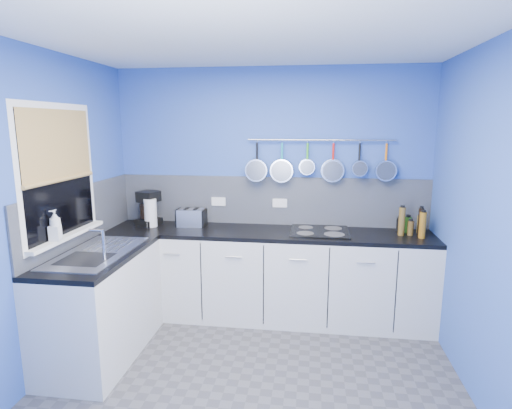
% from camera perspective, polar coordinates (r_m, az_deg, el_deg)
% --- Properties ---
extents(floor, '(3.20, 3.00, 0.02)m').
position_cam_1_polar(floor, '(3.39, -0.97, -23.99)').
color(floor, '#47474C').
rests_on(floor, ground).
extents(ceiling, '(3.20, 3.00, 0.02)m').
position_cam_1_polar(ceiling, '(2.84, -1.15, 22.66)').
color(ceiling, white).
rests_on(ceiling, ground).
extents(wall_back, '(3.20, 0.02, 2.50)m').
position_cam_1_polar(wall_back, '(4.33, 2.02, 1.88)').
color(wall_back, '#3253AF').
rests_on(wall_back, ground).
extents(wall_front, '(3.20, 0.02, 2.50)m').
position_cam_1_polar(wall_front, '(1.48, -10.49, -16.81)').
color(wall_front, '#3253AF').
rests_on(wall_front, ground).
extents(wall_left, '(0.02, 3.00, 2.50)m').
position_cam_1_polar(wall_left, '(3.49, -28.18, -1.66)').
color(wall_left, '#3253AF').
rests_on(wall_left, ground).
extents(wall_right, '(0.02, 3.00, 2.50)m').
position_cam_1_polar(wall_right, '(3.07, 30.24, -3.45)').
color(wall_right, '#3253AF').
rests_on(wall_right, ground).
extents(backsplash_back, '(3.20, 0.02, 0.50)m').
position_cam_1_polar(backsplash_back, '(4.33, 1.98, 0.53)').
color(backsplash_back, slate).
rests_on(backsplash_back, wall_back).
extents(backsplash_left, '(0.02, 1.80, 0.50)m').
position_cam_1_polar(backsplash_left, '(3.99, -22.79, -1.24)').
color(backsplash_left, slate).
rests_on(backsplash_left, wall_left).
extents(cabinet_run_back, '(3.20, 0.60, 0.86)m').
position_cam_1_polar(cabinet_run_back, '(4.25, 1.52, -9.78)').
color(cabinet_run_back, silver).
rests_on(cabinet_run_back, ground).
extents(worktop_back, '(3.20, 0.60, 0.04)m').
position_cam_1_polar(worktop_back, '(4.11, 1.55, -3.90)').
color(worktop_back, black).
rests_on(worktop_back, cabinet_run_back).
extents(cabinet_run_left, '(0.60, 1.20, 0.86)m').
position_cam_1_polar(cabinet_run_left, '(3.81, -20.47, -12.99)').
color(cabinet_run_left, silver).
rests_on(cabinet_run_left, ground).
extents(worktop_left, '(0.60, 1.20, 0.04)m').
position_cam_1_polar(worktop_left, '(3.66, -20.94, -6.52)').
color(worktop_left, black).
rests_on(worktop_left, cabinet_run_left).
extents(window_frame, '(0.01, 1.00, 1.10)m').
position_cam_1_polar(window_frame, '(3.67, -25.43, 3.89)').
color(window_frame, white).
rests_on(window_frame, wall_left).
extents(window_glass, '(0.01, 0.90, 1.00)m').
position_cam_1_polar(window_glass, '(3.67, -25.37, 3.89)').
color(window_glass, black).
rests_on(window_glass, wall_left).
extents(bamboo_blind, '(0.01, 0.90, 0.55)m').
position_cam_1_polar(bamboo_blind, '(3.64, -25.55, 7.40)').
color(bamboo_blind, tan).
rests_on(bamboo_blind, wall_left).
extents(window_sill, '(0.10, 0.98, 0.03)m').
position_cam_1_polar(window_sill, '(3.74, -24.47, -3.94)').
color(window_sill, white).
rests_on(window_sill, wall_left).
extents(sink_unit, '(0.50, 0.95, 0.01)m').
position_cam_1_polar(sink_unit, '(3.65, -20.96, -6.16)').
color(sink_unit, silver).
rests_on(sink_unit, worktop_left).
extents(mixer_tap, '(0.12, 0.08, 0.26)m').
position_cam_1_polar(mixer_tap, '(3.39, -20.18, -5.19)').
color(mixer_tap, silver).
rests_on(mixer_tap, worktop_left).
extents(socket_left, '(0.15, 0.01, 0.09)m').
position_cam_1_polar(socket_left, '(4.41, -5.16, 0.42)').
color(socket_left, white).
rests_on(socket_left, backsplash_back).
extents(socket_right, '(0.15, 0.01, 0.09)m').
position_cam_1_polar(socket_right, '(4.31, 3.29, 0.20)').
color(socket_right, white).
rests_on(socket_right, backsplash_back).
extents(pot_rail, '(1.45, 0.02, 0.02)m').
position_cam_1_polar(pot_rail, '(4.20, 8.87, 8.74)').
color(pot_rail, silver).
rests_on(pot_rail, wall_back).
extents(soap_bottle_a, '(0.11, 0.11, 0.24)m').
position_cam_1_polar(soap_bottle_a, '(3.56, -25.84, -2.55)').
color(soap_bottle_a, white).
rests_on(soap_bottle_a, window_sill).
extents(soap_bottle_b, '(0.09, 0.09, 0.17)m').
position_cam_1_polar(soap_bottle_b, '(3.56, -25.88, -3.11)').
color(soap_bottle_b, white).
rests_on(soap_bottle_b, window_sill).
extents(paper_towel, '(0.14, 0.14, 0.29)m').
position_cam_1_polar(paper_towel, '(4.38, -14.28, -1.13)').
color(paper_towel, white).
rests_on(paper_towel, worktop_back).
extents(coffee_maker, '(0.26, 0.27, 0.35)m').
position_cam_1_polar(coffee_maker, '(4.45, -14.58, -0.51)').
color(coffee_maker, black).
rests_on(coffee_maker, worktop_back).
extents(toaster, '(0.29, 0.18, 0.18)m').
position_cam_1_polar(toaster, '(4.32, -8.85, -1.79)').
color(toaster, silver).
rests_on(toaster, worktop_back).
extents(canister, '(0.09, 0.09, 0.13)m').
position_cam_1_polar(canister, '(4.30, -7.58, -2.17)').
color(canister, silver).
rests_on(canister, worktop_back).
extents(hob, '(0.56, 0.50, 0.01)m').
position_cam_1_polar(hob, '(4.11, 8.71, -3.66)').
color(hob, black).
rests_on(hob, worktop_back).
extents(pan_0, '(0.23, 0.10, 0.42)m').
position_cam_1_polar(pan_0, '(4.24, 0.13, 6.06)').
color(pan_0, silver).
rests_on(pan_0, pot_rail).
extents(pan_1, '(0.23, 0.07, 0.42)m').
position_cam_1_polar(pan_1, '(4.22, 3.57, 5.96)').
color(pan_1, silver).
rests_on(pan_1, pot_rail).
extents(pan_2, '(0.16, 0.06, 0.35)m').
position_cam_1_polar(pan_2, '(4.20, 7.06, 6.42)').
color(pan_2, silver).
rests_on(pan_2, pot_rail).
extents(pan_3, '(0.22, 0.05, 0.41)m').
position_cam_1_polar(pan_3, '(4.21, 10.52, 5.86)').
color(pan_3, silver).
rests_on(pan_3, pot_rail).
extents(pan_4, '(0.15, 0.13, 0.34)m').
position_cam_1_polar(pan_4, '(4.23, 14.00, 6.21)').
color(pan_4, silver).
rests_on(pan_4, pot_rail).
extents(pan_5, '(0.20, 0.08, 0.39)m').
position_cam_1_polar(pan_5, '(4.26, 17.40, 5.75)').
color(pan_5, silver).
rests_on(pan_5, pot_rail).
extents(condiment_0, '(0.06, 0.06, 0.17)m').
position_cam_1_polar(condiment_0, '(4.30, 21.58, -2.56)').
color(condiment_0, olive).
rests_on(condiment_0, worktop_back).
extents(condiment_1, '(0.06, 0.06, 0.15)m').
position_cam_1_polar(condiment_1, '(4.29, 20.11, -2.62)').
color(condiment_1, '#265919').
rests_on(condiment_1, worktop_back).
extents(condiment_2, '(0.06, 0.06, 0.14)m').
position_cam_1_polar(condiment_2, '(4.27, 19.08, -2.70)').
color(condiment_2, black).
rests_on(condiment_2, worktop_back).
extents(condiment_3, '(0.05, 0.05, 0.26)m').
position_cam_1_polar(condiment_3, '(4.20, 21.65, -2.24)').
color(condiment_3, black).
rests_on(condiment_3, worktop_back).
extents(condiment_4, '(0.06, 0.06, 0.14)m').
position_cam_1_polar(condiment_4, '(4.19, 20.43, -3.05)').
color(condiment_4, brown).
rests_on(condiment_4, worktop_back).
extents(condiment_5, '(0.06, 0.06, 0.27)m').
position_cam_1_polar(condiment_5, '(4.15, 19.37, -2.20)').
color(condiment_5, brown).
rests_on(condiment_5, worktop_back).
extents(condiment_6, '(0.06, 0.06, 0.24)m').
position_cam_1_polar(condiment_6, '(4.12, 21.88, -2.65)').
color(condiment_6, '#8C5914').
rests_on(condiment_6, worktop_back).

